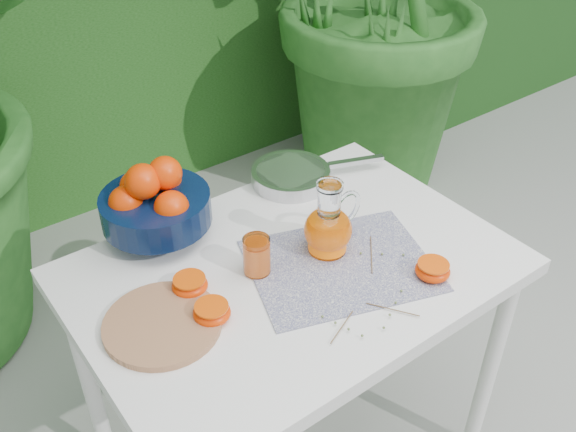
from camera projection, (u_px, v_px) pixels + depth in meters
white_table at (293, 291)px, 1.55m from camera, size 1.00×0.70×0.75m
placemat at (341, 265)px, 1.49m from camera, size 0.49×0.44×0.00m
cutting_board at (162, 324)px, 1.33m from camera, size 0.31×0.31×0.02m
fruit_bowl at (154, 202)px, 1.54m from camera, size 0.31×0.31×0.21m
juice_pitcher at (329, 227)px, 1.50m from camera, size 0.17×0.12×0.19m
juice_tumbler at (257, 256)px, 1.45m from camera, size 0.08×0.08×0.09m
saute_pan at (292, 175)px, 1.77m from camera, size 0.40×0.28×0.04m
orange_halves at (281, 288)px, 1.40m from camera, size 0.57×0.38×0.04m
thyme_sprigs at (370, 293)px, 1.41m from camera, size 0.32×0.27×0.01m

